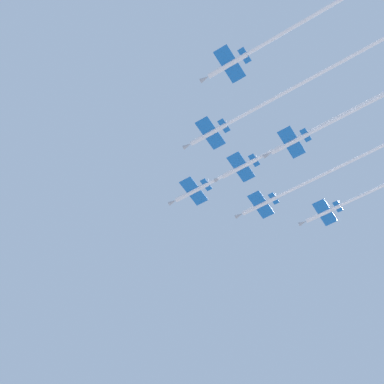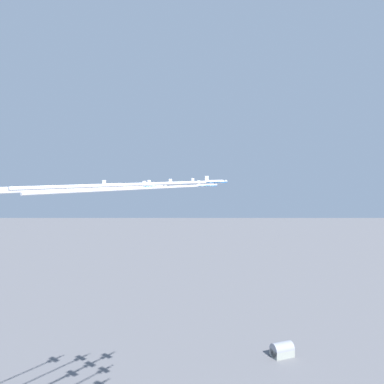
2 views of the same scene
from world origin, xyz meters
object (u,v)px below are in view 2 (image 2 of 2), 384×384
object	(u,v)px
hangar	(282,350)
jet_port_trail	(101,188)
jet_lead	(156,184)
jet_starboard_inner	(161,188)
jet_port_outer	(135,185)
jet_port_inner	(94,187)
jet_starboard_outer	(46,187)
jet_center_rear	(168,183)

from	to	relation	value
hangar	jet_port_trail	xyz separation A→B (m)	(-107.49, -114.91, 114.11)
hangar	jet_lead	distance (m)	176.11
jet_lead	jet_starboard_inner	world-z (taller)	jet_lead
jet_port_outer	jet_port_trail	xyz separation A→B (m)	(-10.09, -9.32, -0.51)
hangar	jet_port_inner	bearing A→B (deg)	-148.75
jet_port_inner	jet_port_outer	size ratio (longest dim) A/B	1.25
jet_starboard_inner	jet_starboard_outer	distance (m)	40.04
hangar	jet_starboard_outer	distance (m)	197.23
jet_port_inner	jet_starboard_outer	bearing A→B (deg)	-140.01
jet_center_rear	jet_port_trail	distance (m)	24.48
hangar	jet_center_rear	xyz separation A→B (m)	(-89.00, -130.85, 115.91)
jet_lead	jet_starboard_inner	bearing A→B (deg)	-41.13
jet_lead	jet_port_outer	distance (m)	10.08
jet_starboard_inner	jet_port_trail	distance (m)	17.94
jet_port_inner	jet_starboard_outer	world-z (taller)	jet_port_inner
jet_starboard_inner	jet_starboard_outer	size ratio (longest dim) A/B	0.88
jet_port_inner	jet_center_rear	world-z (taller)	jet_center_rear
hangar	jet_center_rear	distance (m)	196.16
jet_lead	jet_port_inner	xyz separation A→B (m)	(-20.82, -2.71, -0.68)
hangar	jet_center_rear	bearing A→B (deg)	-135.45
hangar	jet_port_outer	xyz separation A→B (m)	(-97.40, -105.60, 114.61)
hangar	jet_starboard_outer	world-z (taller)	jet_starboard_outer
hangar	jet_starboard_inner	distance (m)	185.06
jet_port_trail	jet_lead	bearing A→B (deg)	90.00
jet_lead	jet_port_inner	bearing A→B (deg)	-125.28
jet_starboard_inner	jet_starboard_outer	bearing A→B (deg)	-155.32
jet_starboard_inner	jet_lead	bearing A→B (deg)	138.87
jet_port_outer	jet_port_trail	world-z (taller)	jet_port_outer
jet_starboard_inner	jet_port_outer	bearing A→B (deg)	177.58
jet_port_inner	jet_starboard_inner	distance (m)	25.12
jet_lead	jet_port_outer	world-z (taller)	jet_lead
jet_port_trail	jet_center_rear	bearing A→B (deg)	6.55
jet_port_outer	jet_center_rear	xyz separation A→B (m)	(8.40, -25.25, 1.30)
jet_lead	jet_port_outer	xyz separation A→B (m)	(-7.41, -6.84, -0.10)
hangar	jet_starboard_inner	size ratio (longest dim) A/B	0.28
hangar	jet_center_rear	size ratio (longest dim) A/B	0.30
jet_port_inner	jet_port_trail	bearing A→B (deg)	-28.84
jet_starboard_inner	jet_port_trail	xyz separation A→B (m)	(-17.94, -0.06, -0.07)
jet_lead	jet_port_trail	xyz separation A→B (m)	(-17.50, -16.15, -0.61)
jet_port_outer	jet_port_inner	bearing A→B (deg)	-149.79
jet_starboard_outer	jet_center_rear	size ratio (longest dim) A/B	1.19
jet_starboard_inner	jet_center_rear	bearing A→B (deg)	-40.73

